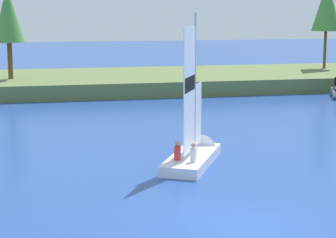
% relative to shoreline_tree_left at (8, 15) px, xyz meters
% --- Properties ---
extents(ground_plane, '(200.00, 200.00, 0.00)m').
position_rel_shoreline_tree_left_xyz_m(ground_plane, '(7.53, -29.90, -5.71)').
color(ground_plane, '#234793').
extents(shore_bank, '(80.00, 11.75, 1.10)m').
position_rel_shoreline_tree_left_xyz_m(shore_bank, '(7.53, 1.23, -5.16)').
color(shore_bank, '#5B703D').
rests_on(shore_bank, ground).
extents(shoreline_tree_left, '(2.23, 2.23, 6.68)m').
position_rel_shoreline_tree_left_xyz_m(shoreline_tree_left, '(0.00, 0.00, 0.00)').
color(shoreline_tree_left, brown).
rests_on(shoreline_tree_left, shore_bank).
extents(shoreline_tree_midleft, '(2.43, 2.43, 7.47)m').
position_rel_shoreline_tree_left_xyz_m(shoreline_tree_midleft, '(25.97, 2.55, 0.69)').
color(shoreline_tree_midleft, brown).
rests_on(shoreline_tree_midleft, shore_bank).
extents(sailboat, '(3.63, 5.21, 6.50)m').
position_rel_shoreline_tree_left_xyz_m(sailboat, '(8.31, -21.93, -5.29)').
color(sailboat, white).
rests_on(sailboat, ground).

